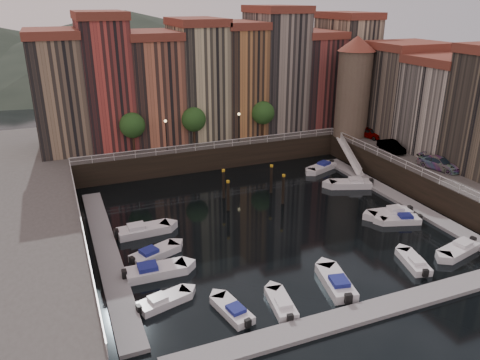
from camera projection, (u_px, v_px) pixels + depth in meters
name	position (u px, v px, depth m)	size (l,w,h in m)	color
ground	(265.00, 219.00, 48.65)	(200.00, 200.00, 0.00)	black
quay_far	(193.00, 140.00, 70.53)	(80.00, 20.00, 3.00)	black
dock_left	(107.00, 252.00, 42.04)	(2.00, 28.00, 0.35)	gray
dock_right	(397.00, 198.00, 53.40)	(2.00, 28.00, 0.35)	gray
dock_near	(364.00, 313.00, 33.92)	(30.00, 2.00, 0.35)	gray
mountains	(117.00, 46.00, 141.26)	(145.00, 100.00, 18.00)	#2D382D
far_terrace	(218.00, 77.00, 66.09)	(48.70, 10.30, 17.50)	#8A7258
right_terrace	(448.00, 101.00, 57.74)	(9.30, 24.30, 14.00)	#6B5E50
corner_tower	(354.00, 85.00, 64.46)	(5.20, 5.20, 13.80)	#6B5B4C
promenade_trees	(199.00, 119.00, 61.48)	(21.20, 3.20, 5.20)	black
street_lamps	(203.00, 126.00, 60.99)	(10.36, 0.36, 4.18)	black
railings	(247.00, 170.00, 51.48)	(36.08, 34.04, 0.52)	white
gangway	(350.00, 154.00, 62.57)	(2.78, 8.32, 3.73)	white
mooring_pilings	(252.00, 187.00, 52.40)	(6.79, 4.33, 3.78)	black
boat_left_0	(163.00, 301.00, 34.97)	(4.34, 2.54, 0.97)	silver
boat_left_1	(155.00, 271.00, 38.66)	(5.25, 2.03, 1.20)	silver
boat_left_2	(154.00, 254.00, 41.35)	(4.79, 3.23, 1.08)	silver
boat_left_3	(142.00, 230.00, 45.42)	(5.32, 2.11, 1.21)	silver
boat_right_0	(459.00, 249.00, 42.06)	(4.89, 2.75, 1.09)	silver
boat_right_1	(401.00, 220.00, 47.75)	(4.37, 2.70, 0.98)	silver
boat_right_2	(391.00, 213.00, 49.11)	(4.93, 2.36, 1.11)	silver
boat_right_3	(351.00, 184.00, 56.75)	(5.35, 3.50, 1.21)	silver
boat_right_4	(322.00, 167.00, 62.32)	(4.87, 3.30, 1.10)	silver
boat_near_0	(233.00, 310.00, 33.92)	(2.26, 4.25, 0.95)	silver
boat_near_1	(281.00, 304.00, 34.65)	(2.01, 4.17, 0.94)	silver
boat_near_2	(336.00, 283.00, 37.07)	(2.81, 5.25, 1.18)	silver
boat_near_3	(414.00, 262.00, 40.09)	(2.45, 4.29, 0.96)	silver
car_a	(370.00, 133.00, 65.60)	(1.70, 4.23, 1.44)	gray
car_b	(391.00, 147.00, 59.65)	(1.50, 4.31, 1.42)	gray
car_c	(439.00, 164.00, 53.55)	(2.01, 4.93, 1.43)	gray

